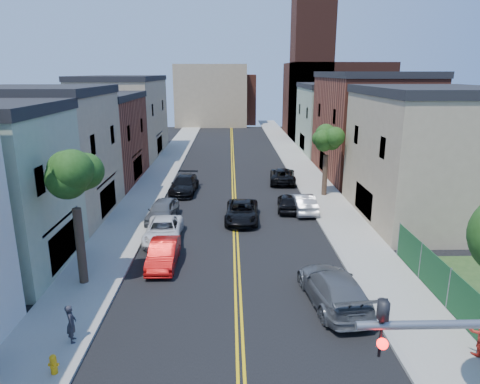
{
  "coord_description": "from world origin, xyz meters",
  "views": [
    {
      "loc": [
        -0.36,
        -6.42,
        10.59
      ],
      "look_at": [
        0.38,
        24.4,
        2.0
      ],
      "focal_mm": 32.42,
      "sensor_mm": 36.0,
      "label": 1
    }
  ],
  "objects": [
    {
      "name": "bldg_left_brick",
      "position": [
        -14.0,
        36.0,
        4.0
      ],
      "size": [
        9.0,
        12.0,
        8.0
      ],
      "primitive_type": "cube",
      "color": "brown",
      "rests_on": "ground"
    },
    {
      "name": "backdrop_center",
      "position": [
        0.0,
        86.0,
        5.0
      ],
      "size": [
        10.0,
        8.0,
        10.0
      ],
      "primitive_type": "cube",
      "color": "brown",
      "rests_on": "ground"
    },
    {
      "name": "tree_right_far",
      "position": [
        7.92,
        30.01,
        5.76
      ],
      "size": [
        4.4,
        4.4,
        8.03
      ],
      "color": "#332319",
      "rests_on": "sidewalk_right"
    },
    {
      "name": "bldg_left_tan_far",
      "position": [
        -14.0,
        50.0,
        4.75
      ],
      "size": [
        9.0,
        16.0,
        9.5
      ],
      "primitive_type": "cube",
      "color": "#998466",
      "rests_on": "ground"
    },
    {
      "name": "grey_car_left",
      "position": [
        -5.32,
        23.89,
        0.78
      ],
      "size": [
        2.27,
        4.71,
        1.55
      ],
      "primitive_type": "imported",
      "rotation": [
        0.0,
        0.0,
        -0.1
      ],
      "color": "#515458",
      "rests_on": "ground"
    },
    {
      "name": "fence_right",
      "position": [
        9.5,
        9.5,
        1.1
      ],
      "size": [
        0.04,
        15.0,
        1.9
      ],
      "primitive_type": "cube",
      "color": "#143F1E",
      "rests_on": "sidewalk_right"
    },
    {
      "name": "curb_left",
      "position": [
        -6.15,
        40.0,
        0.07
      ],
      "size": [
        0.3,
        100.0,
        0.15
      ],
      "primitive_type": "cube",
      "color": "gray",
      "rests_on": "ground"
    },
    {
      "name": "curb_right",
      "position": [
        6.15,
        40.0,
        0.07
      ],
      "size": [
        0.3,
        100.0,
        0.15
      ],
      "primitive_type": "cube",
      "color": "gray",
      "rests_on": "ground"
    },
    {
      "name": "white_pickup",
      "position": [
        -4.69,
        20.0,
        0.69
      ],
      "size": [
        2.44,
        5.02,
        1.37
      ],
      "primitive_type": "imported",
      "rotation": [
        0.0,
        0.0,
        0.03
      ],
      "color": "silver",
      "rests_on": "ground"
    },
    {
      "name": "sidewalk_right",
      "position": [
        7.9,
        40.0,
        0.07
      ],
      "size": [
        3.2,
        100.0,
        0.15
      ],
      "primitive_type": "cube",
      "color": "gray",
      "rests_on": "ground"
    },
    {
      "name": "sidewalk_left",
      "position": [
        -7.9,
        40.0,
        0.07
      ],
      "size": [
        3.2,
        100.0,
        0.15
      ],
      "primitive_type": "cube",
      "color": "gray",
      "rests_on": "ground"
    },
    {
      "name": "bldg_right_brick",
      "position": [
        14.0,
        38.0,
        5.0
      ],
      "size": [
        9.0,
        14.0,
        10.0
      ],
      "primitive_type": "cube",
      "color": "brown",
      "rests_on": "ground"
    },
    {
      "name": "backdrop_left",
      "position": [
        -4.0,
        82.0,
        6.0
      ],
      "size": [
        14.0,
        8.0,
        12.0
      ],
      "primitive_type": "cube",
      "color": "#998466",
      "rests_on": "ground"
    },
    {
      "name": "black_car_left",
      "position": [
        -4.47,
        31.38,
        0.78
      ],
      "size": [
        2.49,
        5.47,
        1.55
      ],
      "primitive_type": "imported",
      "rotation": [
        0.0,
        0.0,
        -0.06
      ],
      "color": "black",
      "rests_on": "ground"
    },
    {
      "name": "black_suv_lane",
      "position": [
        0.5,
        23.68,
        0.71
      ],
      "size": [
        2.62,
        5.21,
        1.42
      ],
      "primitive_type": "imported",
      "rotation": [
        0.0,
        0.0,
        -0.05
      ],
      "color": "black",
      "rests_on": "ground"
    },
    {
      "name": "bldg_right_palegrn",
      "position": [
        14.0,
        52.0,
        4.25
      ],
      "size": [
        9.0,
        12.0,
        8.5
      ],
      "primitive_type": "cube",
      "color": "gray",
      "rests_on": "ground"
    },
    {
      "name": "church",
      "position": [
        16.33,
        67.07,
        7.24
      ],
      "size": [
        16.2,
        14.2,
        22.6
      ],
      "color": "#4C2319",
      "rests_on": "ground"
    },
    {
      "name": "bldg_right_tan",
      "position": [
        14.0,
        24.0,
        4.5
      ],
      "size": [
        9.0,
        12.0,
        9.0
      ],
      "primitive_type": "cube",
      "color": "#998466",
      "rests_on": "ground"
    },
    {
      "name": "silver_car_right",
      "position": [
        5.27,
        25.7,
        0.73
      ],
      "size": [
        1.84,
        4.53,
        1.46
      ],
      "primitive_type": "imported",
      "rotation": [
        0.0,
        0.0,
        3.21
      ],
      "color": "#A8AAB0",
      "rests_on": "ground"
    },
    {
      "name": "fire_hydrant",
      "position": [
        -6.7,
        6.96,
        0.54
      ],
      "size": [
        0.36,
        0.36,
        0.76
      ],
      "color": "orange",
      "rests_on": "sidewalk_left"
    },
    {
      "name": "red_sedan",
      "position": [
        -4.13,
        16.21,
        0.7
      ],
      "size": [
        1.49,
        4.26,
        1.4
      ],
      "primitive_type": "imported",
      "rotation": [
        0.0,
        0.0,
        0.0
      ],
      "color": "red",
      "rests_on": "ground"
    },
    {
      "name": "grey_car_right",
      "position": [
        4.46,
        11.78,
        0.83
      ],
      "size": [
        2.96,
        5.93,
        1.65
      ],
      "primitive_type": "imported",
      "rotation": [
        0.0,
        0.0,
        3.26
      ],
      "color": "#52555A",
      "rests_on": "ground"
    },
    {
      "name": "black_car_right",
      "position": [
        4.2,
        26.12,
        0.68
      ],
      "size": [
        1.99,
        4.13,
        1.36
      ],
      "primitive_type": "imported",
      "rotation": [
        0.0,
        0.0,
        3.04
      ],
      "color": "black",
      "rests_on": "ground"
    },
    {
      "name": "tree_left_mid",
      "position": [
        -7.88,
        14.01,
        6.58
      ],
      "size": [
        5.2,
        5.2,
        9.29
      ],
      "color": "#332319",
      "rests_on": "sidewalk_left"
    },
    {
      "name": "dark_car_right_far",
      "position": [
        4.83,
        34.97,
        0.73
      ],
      "size": [
        2.9,
        5.44,
        1.46
      ],
      "primitive_type": "imported",
      "rotation": [
        0.0,
        0.0,
        3.05
      ],
      "color": "black",
      "rests_on": "ground"
    },
    {
      "name": "bldg_left_tan_near",
      "position": [
        -14.0,
        25.0,
        4.5
      ],
      "size": [
        9.0,
        10.0,
        9.0
      ],
      "primitive_type": "cube",
      "color": "#998466",
      "rests_on": "ground"
    },
    {
      "name": "pedestrian_left",
      "position": [
        -6.7,
        8.88,
        0.95
      ],
      "size": [
        0.53,
        0.66,
        1.6
      ],
      "primitive_type": "imported",
      "rotation": [
        0.0,
        0.0,
        1.85
      ],
      "color": "#26252C",
      "rests_on": "sidewalk_left"
    }
  ]
}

